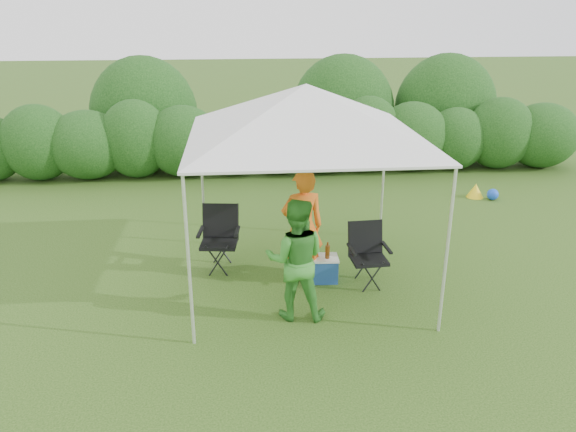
{
  "coord_description": "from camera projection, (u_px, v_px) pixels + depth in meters",
  "views": [
    {
      "loc": [
        -0.9,
        -6.8,
        3.81
      ],
      "look_at": [
        -0.25,
        0.4,
        1.05
      ],
      "focal_mm": 35.0,
      "sensor_mm": 36.0,
      "label": 1
    }
  ],
  "objects": [
    {
      "name": "bottle",
      "position": [
        328.0,
        250.0,
        8.01
      ],
      "size": [
        0.07,
        0.07,
        0.25
      ],
      "primitive_type": "cylinder",
      "color": "#592D0C",
      "rests_on": "cooler"
    },
    {
      "name": "chair_right",
      "position": [
        367.0,
        250.0,
        8.0
      ],
      "size": [
        0.58,
        0.53,
        0.89
      ],
      "rotation": [
        0.0,
        0.0,
        0.06
      ],
      "color": "black",
      "rests_on": "ground"
    },
    {
      "name": "hedge",
      "position": [
        281.0,
        139.0,
        13.06
      ],
      "size": [
        14.56,
        1.53,
        1.8
      ],
      "color": "#214F19",
      "rests_on": "ground"
    },
    {
      "name": "man",
      "position": [
        302.0,
        227.0,
        7.9
      ],
      "size": [
        0.67,
        0.5,
        1.68
      ],
      "primitive_type": "imported",
      "rotation": [
        0.0,
        0.0,
        3.31
      ],
      "color": "orange",
      "rests_on": "ground"
    },
    {
      "name": "cooler",
      "position": [
        323.0,
        269.0,
        8.15
      ],
      "size": [
        0.46,
        0.34,
        0.37
      ],
      "rotation": [
        0.0,
        0.0,
        -0.04
      ],
      "color": "navy",
      "rests_on": "ground"
    },
    {
      "name": "canopy",
      "position": [
        306.0,
        112.0,
        7.35
      ],
      "size": [
        3.1,
        3.1,
        2.83
      ],
      "color": "silver",
      "rests_on": "ground"
    },
    {
      "name": "ground",
      "position": [
        308.0,
        296.0,
        7.76
      ],
      "size": [
        70.0,
        70.0,
        0.0
      ],
      "primitive_type": "plane",
      "color": "#3A5D1D"
    },
    {
      "name": "woman",
      "position": [
        296.0,
        259.0,
        7.02
      ],
      "size": [
        0.85,
        0.71,
        1.6
      ],
      "primitive_type": "imported",
      "rotation": [
        0.0,
        0.0,
        3.0
      ],
      "color": "#398E2E",
      "rests_on": "ground"
    },
    {
      "name": "chair_left",
      "position": [
        220.0,
        233.0,
        8.46
      ],
      "size": [
        0.65,
        0.6,
        0.97
      ],
      "rotation": [
        0.0,
        0.0,
        -0.12
      ],
      "color": "black",
      "rests_on": "ground"
    },
    {
      "name": "lawn_toy",
      "position": [
        480.0,
        192.0,
        11.63
      ],
      "size": [
        0.58,
        0.48,
        0.29
      ],
      "color": "yellow",
      "rests_on": "ground"
    }
  ]
}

